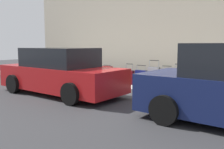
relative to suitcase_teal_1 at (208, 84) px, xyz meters
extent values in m
plane|color=#333335|center=(2.87, 0.84, -0.44)|extent=(40.00, 40.00, 0.00)
cube|color=#ADA89E|center=(2.87, -1.66, -0.37)|extent=(18.00, 5.00, 0.14)
cube|color=#B2A893|center=(2.87, -7.01, 3.65)|extent=(24.00, 3.00, 8.18)
cylinder|color=gray|center=(-0.30, -0.02, 0.41)|extent=(0.02, 0.02, 0.04)
cylinder|color=black|center=(-0.30, -0.02, -0.28)|extent=(0.04, 0.02, 0.04)
cube|color=#0F606B|center=(0.00, 0.00, 0.00)|extent=(0.37, 0.26, 0.59)
cube|color=black|center=(0.00, 0.00, 0.00)|extent=(0.37, 0.07, 0.60)
cylinder|color=gray|center=(-0.15, 0.01, 0.42)|extent=(0.02, 0.02, 0.25)
cylinder|color=gray|center=(0.15, -0.01, 0.42)|extent=(0.02, 0.02, 0.25)
cylinder|color=black|center=(0.00, 0.00, 0.54)|extent=(0.30, 0.04, 0.02)
cylinder|color=black|center=(-0.15, 0.01, -0.28)|extent=(0.05, 0.02, 0.04)
cylinder|color=black|center=(0.15, -0.01, -0.28)|extent=(0.05, 0.02, 0.04)
cube|color=red|center=(0.47, 0.07, 0.08)|extent=(0.39, 0.21, 0.76)
cube|color=black|center=(0.47, 0.07, 0.08)|extent=(0.40, 0.04, 0.78)
cylinder|color=gray|center=(0.30, 0.07, 0.60)|extent=(0.02, 0.02, 0.27)
cylinder|color=gray|center=(0.63, 0.07, 0.60)|extent=(0.02, 0.02, 0.27)
cylinder|color=black|center=(0.47, 0.07, 0.73)|extent=(0.33, 0.03, 0.02)
cylinder|color=black|center=(0.30, 0.07, -0.28)|extent=(0.04, 0.02, 0.04)
cylinder|color=black|center=(0.64, 0.07, -0.28)|extent=(0.04, 0.02, 0.04)
cube|color=#59601E|center=(0.94, 0.06, 0.02)|extent=(0.36, 0.23, 0.64)
cube|color=black|center=(0.94, 0.06, 0.02)|extent=(0.37, 0.04, 0.65)
cylinder|color=gray|center=(0.79, 0.06, 0.46)|extent=(0.02, 0.02, 0.24)
cylinder|color=gray|center=(1.09, 0.06, 0.46)|extent=(0.02, 0.02, 0.24)
cylinder|color=black|center=(0.94, 0.06, 0.58)|extent=(0.30, 0.02, 0.02)
cylinder|color=black|center=(0.78, 0.06, -0.28)|extent=(0.04, 0.02, 0.04)
cylinder|color=black|center=(1.09, 0.06, -0.28)|extent=(0.04, 0.02, 0.04)
cube|color=black|center=(1.40, 0.02, -0.05)|extent=(0.40, 0.22, 0.50)
cube|color=black|center=(1.40, 0.02, -0.05)|extent=(0.39, 0.06, 0.51)
cylinder|color=gray|center=(1.24, 0.01, 0.35)|extent=(0.02, 0.02, 0.29)
cylinder|color=gray|center=(1.57, 0.02, 0.35)|extent=(0.02, 0.02, 0.29)
cylinder|color=black|center=(1.40, 0.02, 0.49)|extent=(0.33, 0.04, 0.02)
cylinder|color=black|center=(1.24, 0.01, -0.28)|extent=(0.05, 0.02, 0.04)
cylinder|color=black|center=(1.57, 0.02, -0.28)|extent=(0.05, 0.02, 0.04)
cube|color=#9EA0A8|center=(1.90, 0.02, 0.07)|extent=(0.43, 0.22, 0.73)
cube|color=black|center=(1.90, 0.02, 0.07)|extent=(0.43, 0.05, 0.74)
cylinder|color=gray|center=(1.72, 0.01, 0.55)|extent=(0.02, 0.02, 0.24)
cylinder|color=gray|center=(2.08, 0.02, 0.55)|extent=(0.02, 0.02, 0.24)
cylinder|color=black|center=(1.90, 0.02, 0.67)|extent=(0.36, 0.04, 0.02)
cylinder|color=black|center=(1.71, 0.01, -0.28)|extent=(0.04, 0.02, 0.04)
cylinder|color=black|center=(2.08, 0.02, -0.28)|extent=(0.04, 0.02, 0.04)
cube|color=navy|center=(2.43, 0.00, -0.01)|extent=(0.48, 0.23, 0.57)
cube|color=black|center=(2.43, 0.00, -0.01)|extent=(0.47, 0.08, 0.59)
cylinder|color=gray|center=(2.23, 0.02, 0.37)|extent=(0.02, 0.02, 0.18)
cylinder|color=gray|center=(2.63, -0.02, 0.37)|extent=(0.02, 0.02, 0.18)
cylinder|color=black|center=(2.43, 0.00, 0.46)|extent=(0.40, 0.06, 0.02)
cylinder|color=black|center=(2.23, 0.02, -0.28)|extent=(0.05, 0.02, 0.04)
cylinder|color=black|center=(2.64, -0.02, -0.28)|extent=(0.05, 0.02, 0.04)
cube|color=maroon|center=(2.94, 0.03, -0.03)|extent=(0.37, 0.22, 0.54)
cube|color=black|center=(2.94, 0.03, -0.03)|extent=(0.36, 0.06, 0.56)
cylinder|color=gray|center=(2.79, 0.04, 0.37)|extent=(0.02, 0.02, 0.25)
cylinder|color=gray|center=(3.08, 0.03, 0.37)|extent=(0.02, 0.02, 0.25)
cylinder|color=black|center=(2.94, 0.03, 0.49)|extent=(0.30, 0.04, 0.02)
cylinder|color=black|center=(2.78, 0.04, -0.28)|extent=(0.05, 0.02, 0.04)
cylinder|color=black|center=(3.09, 0.03, -0.28)|extent=(0.05, 0.02, 0.04)
cube|color=#0F606B|center=(3.44, 0.06, -0.04)|extent=(0.47, 0.26, 0.52)
cube|color=black|center=(3.44, 0.06, -0.04)|extent=(0.48, 0.05, 0.53)
cylinder|color=gray|center=(3.24, 0.06, 0.24)|extent=(0.02, 0.02, 0.04)
cylinder|color=gray|center=(3.64, 0.06, 0.24)|extent=(0.02, 0.02, 0.04)
cylinder|color=black|center=(3.44, 0.06, 0.26)|extent=(0.41, 0.03, 0.02)
cylinder|color=black|center=(3.23, 0.06, -0.28)|extent=(0.04, 0.02, 0.04)
cylinder|color=black|center=(3.65, 0.06, -0.28)|extent=(0.04, 0.02, 0.04)
cube|color=red|center=(3.99, 0.08, 0.03)|extent=(0.46, 0.23, 0.65)
cube|color=black|center=(3.99, 0.08, 0.03)|extent=(0.47, 0.06, 0.66)
cylinder|color=gray|center=(3.79, 0.09, 0.37)|extent=(0.02, 0.02, 0.04)
cylinder|color=gray|center=(4.19, 0.07, 0.37)|extent=(0.02, 0.02, 0.04)
cylinder|color=black|center=(3.99, 0.08, 0.39)|extent=(0.40, 0.04, 0.02)
cylinder|color=black|center=(3.79, 0.09, -0.28)|extent=(0.04, 0.02, 0.04)
cylinder|color=black|center=(4.20, 0.07, -0.28)|extent=(0.04, 0.02, 0.04)
cube|color=#59601E|center=(4.54, -0.04, -0.01)|extent=(0.47, 0.21, 0.57)
cube|color=black|center=(4.54, -0.04, -0.01)|extent=(0.46, 0.06, 0.58)
cylinder|color=gray|center=(4.34, -0.02, 0.43)|extent=(0.02, 0.02, 0.31)
cylinder|color=gray|center=(4.74, -0.05, 0.43)|extent=(0.02, 0.02, 0.31)
cylinder|color=black|center=(4.54, -0.04, 0.59)|extent=(0.39, 0.05, 0.02)
cylinder|color=black|center=(4.34, -0.02, -0.28)|extent=(0.05, 0.02, 0.04)
cylinder|color=black|center=(4.74, -0.05, -0.28)|extent=(0.05, 0.02, 0.04)
cube|color=black|center=(5.08, -0.01, 0.02)|extent=(0.43, 0.21, 0.63)
cube|color=black|center=(5.08, -0.01, 0.02)|extent=(0.44, 0.04, 0.65)
cylinder|color=gray|center=(4.89, -0.01, 0.46)|extent=(0.02, 0.02, 0.25)
cylinder|color=gray|center=(5.26, 0.00, 0.46)|extent=(0.02, 0.02, 0.25)
cylinder|color=black|center=(5.08, -0.01, 0.59)|extent=(0.37, 0.03, 0.02)
cylinder|color=black|center=(4.89, -0.01, -0.28)|extent=(0.04, 0.02, 0.04)
cylinder|color=black|center=(5.27, 0.00, -0.28)|extent=(0.04, 0.02, 0.04)
cylinder|color=#99999E|center=(6.00, 0.01, -0.01)|extent=(0.20, 0.20, 0.57)
sphere|color=#99999E|center=(6.00, 0.01, 0.32)|extent=(0.21, 0.21, 0.21)
cylinder|color=#99999E|center=(6.15, 0.01, 0.01)|extent=(0.09, 0.10, 0.09)
cylinder|color=#99999E|center=(5.85, 0.01, 0.01)|extent=(0.09, 0.10, 0.09)
cylinder|color=#333338|center=(6.55, 0.16, 0.14)|extent=(0.15, 0.15, 0.88)
cylinder|color=black|center=(0.01, 3.32, -0.12)|extent=(0.65, 0.24, 0.64)
cylinder|color=black|center=(-0.06, 1.43, -0.12)|extent=(0.65, 0.24, 0.64)
cube|color=#AD1619|center=(4.21, 2.42, 0.12)|extent=(4.65, 1.78, 0.76)
cube|color=black|center=(4.21, 2.42, 0.82)|extent=(2.43, 1.61, 0.63)
cylinder|color=black|center=(5.66, 3.26, -0.12)|extent=(0.64, 0.23, 0.64)
cylinder|color=black|center=(5.63, 1.53, -0.12)|extent=(0.64, 0.23, 0.64)
cylinder|color=black|center=(2.79, 3.31, -0.12)|extent=(0.64, 0.23, 0.64)
cylinder|color=black|center=(2.76, 1.58, -0.12)|extent=(0.64, 0.23, 0.64)
camera|label=1|loc=(-2.04, 7.98, 1.25)|focal=39.02mm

